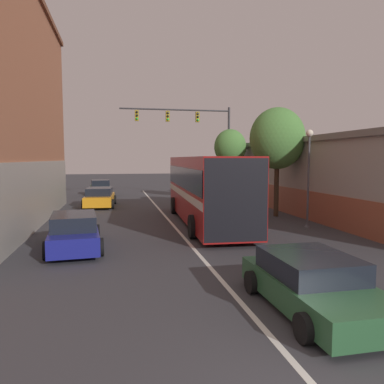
# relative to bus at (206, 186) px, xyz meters

# --- Properties ---
(lane_center_line) EXTENTS (0.14, 41.19, 0.01)m
(lane_center_line) POSITION_rel_bus_xyz_m (-1.73, -0.07, -1.92)
(lane_center_line) COLOR silver
(lane_center_line) RESTS_ON ground_plane
(building_right_storefront) EXTENTS (8.88, 20.03, 4.56)m
(building_right_storefront) POSITION_rel_bus_xyz_m (9.99, 1.69, 0.48)
(building_right_storefront) COLOR #9E998E
(building_right_storefront) RESTS_ON ground_plane
(bus) EXTENTS (3.15, 11.68, 3.42)m
(bus) POSITION_rel_bus_xyz_m (0.00, 0.00, 0.00)
(bus) COLOR maroon
(bus) RESTS_ON ground_plane
(hatchback_foreground) EXTENTS (2.18, 4.19, 1.20)m
(hatchback_foreground) POSITION_rel_bus_xyz_m (-0.29, -11.30, -1.35)
(hatchback_foreground) COLOR #285633
(hatchback_foreground) RESTS_ON ground_plane
(parked_car_left_near) EXTENTS (2.26, 4.47, 1.34)m
(parked_car_left_near) POSITION_rel_bus_xyz_m (-5.63, 8.01, -1.28)
(parked_car_left_near) COLOR orange
(parked_car_left_near) RESTS_ON ground_plane
(parked_car_left_mid) EXTENTS (2.21, 3.99, 1.41)m
(parked_car_left_mid) POSITION_rel_bus_xyz_m (-5.92, 16.52, -1.26)
(parked_car_left_mid) COLOR #285633
(parked_car_left_mid) RESTS_ON ground_plane
(parked_car_left_far) EXTENTS (2.23, 4.55, 1.34)m
(parked_car_left_far) POSITION_rel_bus_xyz_m (-6.06, -4.45, -1.28)
(parked_car_left_far) COLOR navy
(parked_car_left_far) RESTS_ON ground_plane
(traffic_signal_gantry) EXTENTS (8.72, 0.36, 7.43)m
(traffic_signal_gantry) POSITION_rel_bus_xyz_m (1.72, 10.51, 3.60)
(traffic_signal_gantry) COLOR #333338
(traffic_signal_gantry) RESTS_ON ground_plane
(street_lamp) EXTENTS (0.35, 0.35, 4.72)m
(street_lamp) POSITION_rel_bus_xyz_m (4.61, -2.07, 1.00)
(street_lamp) COLOR #47474C
(street_lamp) RESTS_ON ground_plane
(street_tree_near) EXTENTS (3.19, 2.87, 6.24)m
(street_tree_near) POSITION_rel_bus_xyz_m (4.57, 1.48, 2.55)
(street_tree_near) COLOR #3D2D1E
(street_tree_near) RESTS_ON ground_plane
(street_tree_far) EXTENTS (2.49, 2.24, 5.61)m
(street_tree_far) POSITION_rel_bus_xyz_m (4.21, 9.27, 2.30)
(street_tree_far) COLOR #4C3823
(street_tree_far) RESTS_ON ground_plane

